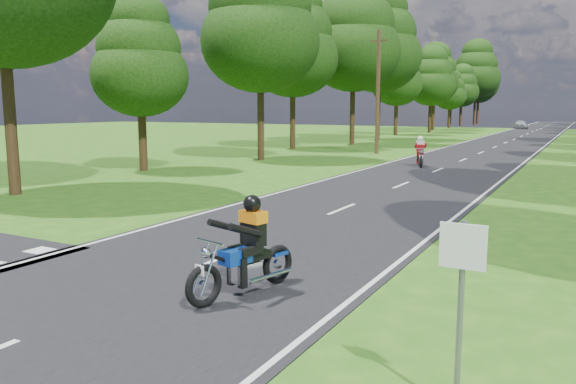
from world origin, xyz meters
The scene contains 9 objects.
ground centered at (0.00, 0.00, 0.00)m, with size 160.00×160.00×0.00m, color #245413.
main_road centered at (0.00, 50.00, 0.01)m, with size 7.00×140.00×0.02m, color black.
road_markings centered at (-0.14, 48.13, 0.02)m, with size 7.40×140.00×0.01m.
treeline centered at (1.43, 60.06, 8.25)m, with size 40.00×115.35×14.78m.
telegraph_pole centered at (-6.00, 28.00, 4.07)m, with size 1.20×0.26×8.00m.
road_sign centered at (5.50, -2.01, 1.34)m, with size 0.45×0.07×2.00m.
rider_near_blue centered at (1.63, 0.00, 0.84)m, with size 0.66×1.98×1.65m, color #0D3195, non-canonical shape.
rider_far_red centered at (-1.25, 21.28, 0.81)m, with size 0.63×1.89×1.58m, color #990E0B, non-canonical shape.
distant_car centered at (-2.51, 78.31, 0.64)m, with size 1.46×3.62×1.23m, color silver.
Camera 1 is at (6.53, -7.50, 3.09)m, focal length 35.00 mm.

